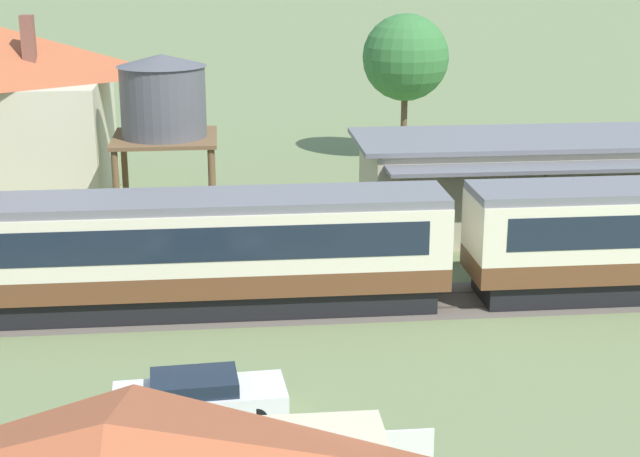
{
  "coord_description": "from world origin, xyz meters",
  "views": [
    {
      "loc": [
        -16.73,
        -33.05,
        12.59
      ],
      "look_at": [
        -13.55,
        -1.72,
        3.08
      ],
      "focal_mm": 55.0,
      "sensor_mm": 36.0,
      "label": 1
    }
  ],
  "objects_px": {
    "water_tower": "(163,100)",
    "parked_car_white": "(199,398)",
    "passenger_train": "(465,240)",
    "yard_tree_1": "(406,58)",
    "station_building": "(515,184)"
  },
  "relations": [
    {
      "from": "water_tower",
      "to": "parked_car_white",
      "type": "distance_m",
      "value": 18.33
    },
    {
      "from": "passenger_train",
      "to": "parked_car_white",
      "type": "height_order",
      "value": "passenger_train"
    },
    {
      "from": "parked_car_white",
      "to": "yard_tree_1",
      "type": "distance_m",
      "value": 33.18
    },
    {
      "from": "water_tower",
      "to": "yard_tree_1",
      "type": "height_order",
      "value": "yard_tree_1"
    },
    {
      "from": "station_building",
      "to": "yard_tree_1",
      "type": "distance_m",
      "value": 15.23
    },
    {
      "from": "water_tower",
      "to": "parked_car_white",
      "type": "height_order",
      "value": "water_tower"
    },
    {
      "from": "station_building",
      "to": "water_tower",
      "type": "bearing_deg",
      "value": 174.96
    },
    {
      "from": "passenger_train",
      "to": "water_tower",
      "type": "distance_m",
      "value": 14.79
    },
    {
      "from": "station_building",
      "to": "yard_tree_1",
      "type": "xyz_separation_m",
      "value": [
        -2.19,
        14.6,
        3.72
      ]
    },
    {
      "from": "passenger_train",
      "to": "station_building",
      "type": "xyz_separation_m",
      "value": [
        4.24,
        8.11,
        -0.12
      ]
    },
    {
      "from": "water_tower",
      "to": "parked_car_white",
      "type": "bearing_deg",
      "value": -84.74
    },
    {
      "from": "water_tower",
      "to": "parked_car_white",
      "type": "xyz_separation_m",
      "value": [
        1.61,
        -17.5,
        -5.22
      ]
    },
    {
      "from": "passenger_train",
      "to": "yard_tree_1",
      "type": "distance_m",
      "value": 23.08
    },
    {
      "from": "station_building",
      "to": "parked_car_white",
      "type": "bearing_deg",
      "value": -129.75
    },
    {
      "from": "passenger_train",
      "to": "water_tower",
      "type": "bearing_deg",
      "value": 138.91
    }
  ]
}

